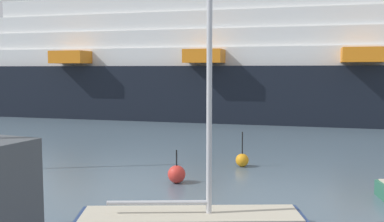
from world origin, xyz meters
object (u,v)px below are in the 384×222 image
object	(u,v)px
sailboat_4	(191,217)
channel_buoy_0	(242,160)
channel_buoy_2	(177,174)
cruise_ship	(353,64)

from	to	relation	value
sailboat_4	channel_buoy_0	size ratio (longest dim) A/B	5.55
channel_buoy_0	channel_buoy_2	xyz separation A→B (m)	(-2.22, -3.68, 0.04)
channel_buoy_2	cruise_ship	xyz separation A→B (m)	(9.47, 25.90, 4.77)
channel_buoy_0	sailboat_4	bearing A→B (deg)	-91.86
sailboat_4	channel_buoy_2	bearing A→B (deg)	95.10
channel_buoy_0	cruise_ship	bearing A→B (deg)	71.92
sailboat_4	channel_buoy_2	xyz separation A→B (m)	(-1.93, 5.16, -0.08)
channel_buoy_2	channel_buoy_0	bearing A→B (deg)	58.91
channel_buoy_0	cruise_ship	size ratio (longest dim) A/B	0.02
channel_buoy_0	cruise_ship	xyz separation A→B (m)	(7.25, 22.22, 4.82)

